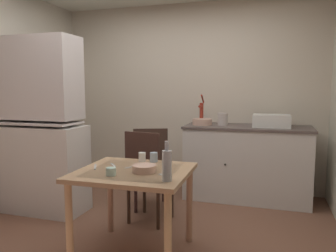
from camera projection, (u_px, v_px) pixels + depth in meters
ground_plane at (142, 237)px, 3.13m from camera, size 4.66×4.66×0.00m
wall_back at (188, 97)px, 4.69m from camera, size 3.76×0.10×2.56m
hutch_cabinet at (42, 131)px, 3.72m from camera, size 0.96×0.47×1.96m
counter_cabinet at (246, 163)px, 4.18m from camera, size 1.55×0.64×0.93m
sink_basin at (271, 121)px, 4.03m from camera, size 0.44×0.34×0.15m
hand_pump at (201, 111)px, 4.33m from camera, size 0.05×0.27×0.39m
mixing_bowl_counter at (202, 122)px, 4.24m from camera, size 0.25×0.25×0.08m
stoneware_crock at (223, 119)px, 4.21m from camera, size 0.13×0.13×0.16m
dining_table at (134, 182)px, 2.75m from camera, size 0.93×0.86×0.73m
chair_far_side at (147, 176)px, 3.41m from camera, size 0.45×0.45×0.97m
chair_by_counter at (150, 167)px, 3.80m from camera, size 0.52×0.52×0.96m
serving_bowl_wide at (144, 169)px, 2.66m from camera, size 0.19×0.19×0.06m
teacup_mint at (154, 157)px, 3.03m from camera, size 0.07×0.07×0.09m
mug_tall at (142, 157)px, 3.06m from camera, size 0.07×0.07×0.08m
teacup_cream at (111, 172)px, 2.57m from camera, size 0.08×0.08×0.06m
glass_bottle at (167, 165)px, 2.40m from camera, size 0.07×0.07×0.29m
table_knife at (95, 167)px, 2.84m from camera, size 0.11×0.18×0.00m
teaspoon_near_bowl at (113, 165)px, 2.90m from camera, size 0.11×0.12×0.00m
teaspoon_by_cup at (131, 167)px, 2.83m from camera, size 0.09×0.11×0.00m
serving_spoon at (164, 176)px, 2.55m from camera, size 0.11×0.10×0.00m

